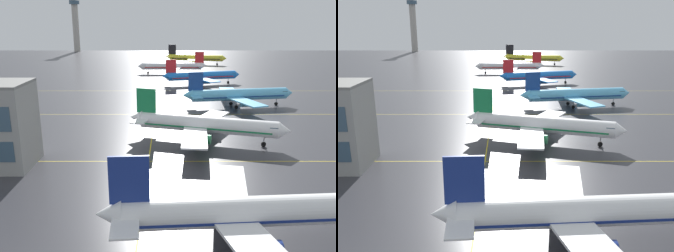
% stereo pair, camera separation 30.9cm
% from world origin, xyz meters
% --- Properties ---
extents(airliner_front_gate, '(36.66, 31.54, 11.39)m').
position_xyz_m(airliner_front_gate, '(13.23, 8.09, 3.89)').
color(airliner_front_gate, white).
rests_on(airliner_front_gate, ground).
extents(airliner_second_row, '(35.11, 29.96, 11.12)m').
position_xyz_m(airliner_second_row, '(11.82, 46.39, 3.80)').
color(airliner_second_row, white).
rests_on(airliner_second_row, ground).
extents(airliner_third_row, '(35.50, 30.25, 11.06)m').
position_xyz_m(airliner_third_row, '(25.37, 79.98, 3.78)').
color(airliner_third_row, '#5BB7E5').
rests_on(airliner_third_row, ground).
extents(airliner_far_left_stand, '(33.73, 28.70, 10.60)m').
position_xyz_m(airliner_far_left_stand, '(17.53, 120.94, 3.62)').
color(airliner_far_left_stand, blue).
rests_on(airliner_far_left_stand, ground).
extents(airliner_far_right_stand, '(34.63, 30.00, 10.81)m').
position_xyz_m(airliner_far_right_stand, '(6.09, 153.21, 3.69)').
color(airliner_far_right_stand, white).
rests_on(airliner_far_right_stand, ground).
extents(airliner_distant_taxiway, '(37.05, 31.48, 11.60)m').
position_xyz_m(airliner_distant_taxiway, '(20.15, 193.17, 3.96)').
color(airliner_distant_taxiway, yellow).
rests_on(airliner_distant_taxiway, ground).
extents(taxiway_markings, '(136.48, 159.25, 0.01)m').
position_xyz_m(taxiway_markings, '(0.00, 52.29, 0.00)').
color(taxiway_markings, yellow).
rests_on(taxiway_markings, ground).
extents(control_tower, '(8.82, 8.82, 43.58)m').
position_xyz_m(control_tower, '(-74.12, 288.90, 24.96)').
color(control_tower, '#ADA89E').
rests_on(control_tower, ground).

